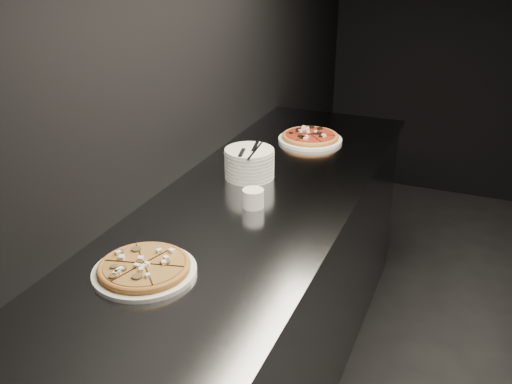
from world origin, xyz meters
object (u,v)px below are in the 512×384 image
at_px(plate_stack, 249,163).
at_px(ramekin, 253,198).
at_px(cutlery, 250,150).
at_px(counter, 256,297).
at_px(pizza_mushroom, 144,268).
at_px(pizza_tomato, 310,137).

xyz_separation_m(plate_stack, ramekin, (0.13, -0.26, -0.02)).
height_order(plate_stack, ramekin, plate_stack).
bearing_deg(plate_stack, cutlery, -62.38).
height_order(counter, cutlery, cutlery).
bearing_deg(pizza_mushroom, ramekin, 77.32).
bearing_deg(counter, plate_stack, 119.64).
relative_size(cutlery, ramekin, 2.73).
xyz_separation_m(pizza_tomato, cutlery, (-0.09, -0.54, 0.11)).
xyz_separation_m(counter, cutlery, (-0.10, 0.17, 0.58)).
bearing_deg(pizza_mushroom, pizza_tomato, 85.90).
bearing_deg(counter, pizza_mushroom, -99.29).
bearing_deg(pizza_mushroom, plate_stack, 90.25).
relative_size(pizza_mushroom, pizza_tomato, 1.02).
xyz_separation_m(cutlery, ramekin, (0.12, -0.24, -0.09)).
xyz_separation_m(pizza_tomato, ramekin, (0.03, -0.78, 0.02)).
bearing_deg(ramekin, cutlery, 115.80).
relative_size(plate_stack, cutlery, 0.93).
bearing_deg(ramekin, plate_stack, 115.91).
distance_m(pizza_tomato, plate_stack, 0.53).
bearing_deg(cutlery, counter, -73.05).
xyz_separation_m(pizza_mushroom, ramekin, (0.12, 0.54, 0.02)).
distance_m(pizza_mushroom, plate_stack, 0.80).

